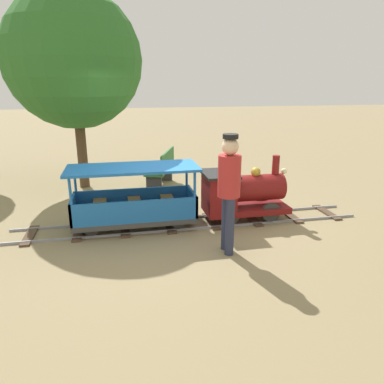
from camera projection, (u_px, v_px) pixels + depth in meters
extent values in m
plane|color=#8C7A56|center=(182.00, 225.00, 5.86)|extent=(60.00, 60.00, 0.00)
cube|color=gray|center=(188.00, 217.00, 6.13)|extent=(0.03, 5.70, 0.04)
cube|color=gray|center=(194.00, 229.00, 5.65)|extent=(0.03, 5.70, 0.04)
cube|color=#4C3828|center=(30.00, 236.00, 5.40)|extent=(0.75, 0.14, 0.03)
cube|color=#4C3828|center=(79.00, 232.00, 5.54)|extent=(0.75, 0.14, 0.03)
cube|color=#4C3828|center=(125.00, 228.00, 5.68)|extent=(0.75, 0.14, 0.03)
cube|color=#4C3828|center=(169.00, 225.00, 5.82)|extent=(0.75, 0.14, 0.03)
cube|color=#4C3828|center=(211.00, 221.00, 5.96)|extent=(0.75, 0.14, 0.03)
cube|color=#4C3828|center=(252.00, 218.00, 6.10)|extent=(0.75, 0.14, 0.03)
cube|color=#4C3828|center=(290.00, 215.00, 6.24)|extent=(0.75, 0.14, 0.03)
cube|color=#4C3828|center=(327.00, 212.00, 6.38)|extent=(0.75, 0.14, 0.03)
cube|color=maroon|center=(245.00, 208.00, 6.02)|extent=(0.63, 1.40, 0.10)
cylinder|color=maroon|center=(258.00, 187.00, 5.96)|extent=(0.44, 0.85, 0.44)
cylinder|color=#B7932D|center=(281.00, 186.00, 6.04)|extent=(0.37, 0.02, 0.37)
cylinder|color=maroon|center=(276.00, 165.00, 5.90)|extent=(0.12, 0.12, 0.31)
sphere|color=#B7932D|center=(256.00, 172.00, 5.87)|extent=(0.16, 0.16, 0.16)
cube|color=maroon|center=(219.00, 191.00, 5.83)|extent=(0.63, 0.45, 0.55)
cube|color=black|center=(219.00, 174.00, 5.74)|extent=(0.71, 0.53, 0.04)
sphere|color=#F2EAB2|center=(284.00, 171.00, 5.97)|extent=(0.10, 0.10, 0.10)
cylinder|color=#2D2D2D|center=(259.00, 202.00, 6.33)|extent=(0.05, 0.32, 0.32)
cylinder|color=#2D2D2D|center=(271.00, 212.00, 5.85)|extent=(0.05, 0.32, 0.32)
cylinder|color=#2D2D2D|center=(221.00, 205.00, 6.19)|extent=(0.05, 0.32, 0.32)
cylinder|color=#2D2D2D|center=(230.00, 215.00, 5.72)|extent=(0.05, 0.32, 0.32)
cube|color=#3F3F3F|center=(135.00, 218.00, 5.67)|extent=(0.71, 1.90, 0.08)
cube|color=blue|center=(134.00, 199.00, 5.92)|extent=(0.04, 1.90, 0.35)
cube|color=blue|center=(136.00, 212.00, 5.29)|extent=(0.04, 1.90, 0.35)
cube|color=blue|center=(192.00, 201.00, 5.78)|extent=(0.71, 0.04, 0.35)
cube|color=blue|center=(73.00, 209.00, 5.42)|extent=(0.71, 0.04, 0.35)
cylinder|color=blue|center=(187.00, 184.00, 6.02)|extent=(0.04, 0.04, 0.75)
cylinder|color=blue|center=(195.00, 195.00, 5.42)|extent=(0.04, 0.04, 0.75)
cylinder|color=blue|center=(76.00, 190.00, 5.67)|extent=(0.04, 0.04, 0.75)
cylinder|color=blue|center=(71.00, 203.00, 5.07)|extent=(0.04, 0.04, 0.75)
cube|color=blue|center=(133.00, 168.00, 5.43)|extent=(0.81, 2.00, 0.04)
cube|color=olive|center=(100.00, 211.00, 5.51)|extent=(0.55, 0.20, 0.24)
cube|color=olive|center=(135.00, 208.00, 5.62)|extent=(0.55, 0.20, 0.24)
cube|color=olive|center=(168.00, 206.00, 5.72)|extent=(0.55, 0.20, 0.24)
cylinder|color=#262626|center=(174.00, 211.00, 6.04)|extent=(0.04, 0.24, 0.24)
cylinder|color=#262626|center=(179.00, 221.00, 5.56)|extent=(0.04, 0.24, 0.24)
cylinder|color=#262626|center=(93.00, 216.00, 5.78)|extent=(0.04, 0.24, 0.24)
cylinder|color=#262626|center=(91.00, 228.00, 5.30)|extent=(0.04, 0.24, 0.24)
cylinder|color=#282D47|center=(226.00, 222.00, 4.90)|extent=(0.12, 0.12, 0.80)
cylinder|color=#282D47|center=(230.00, 227.00, 4.73)|extent=(0.12, 0.12, 0.80)
cylinder|color=#B22828|center=(229.00, 176.00, 4.62)|extent=(0.30, 0.30, 0.55)
sphere|color=beige|center=(230.00, 147.00, 4.51)|extent=(0.22, 0.22, 0.22)
cylinder|color=black|center=(231.00, 136.00, 4.47)|extent=(0.20, 0.20, 0.06)
cube|color=#2D6B33|center=(160.00, 169.00, 7.89)|extent=(1.36, 0.81, 0.06)
cube|color=#2D6B33|center=(168.00, 160.00, 7.81)|extent=(1.24, 0.47, 0.40)
cube|color=#333333|center=(154.00, 185.00, 7.41)|extent=(0.18, 0.33, 0.42)
cube|color=#333333|center=(165.00, 172.00, 8.49)|extent=(0.18, 0.33, 0.42)
cylinder|color=#4C3823|center=(82.00, 149.00, 7.79)|extent=(0.21, 0.21, 1.72)
sphere|color=#2D6B28|center=(74.00, 60.00, 7.25)|extent=(2.79, 2.79, 2.79)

